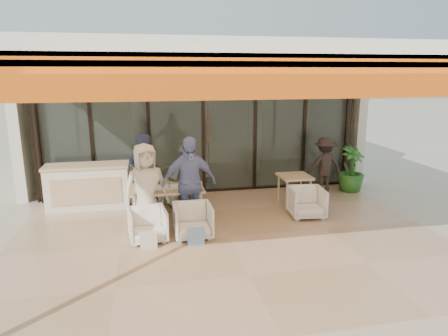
# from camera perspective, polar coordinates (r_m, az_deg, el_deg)

# --- Properties ---
(ground) EXTENTS (70.00, 70.00, 0.00)m
(ground) POSITION_cam_1_polar(r_m,az_deg,el_deg) (7.67, 0.63, -9.98)
(ground) COLOR #C6B293
(ground) RESTS_ON ground
(terrace_floor) EXTENTS (8.00, 6.00, 0.01)m
(terrace_floor) POSITION_cam_1_polar(r_m,az_deg,el_deg) (7.67, 0.63, -9.94)
(terrace_floor) COLOR tan
(terrace_floor) RESTS_ON ground
(terrace_structure) EXTENTS (8.00, 6.00, 3.40)m
(terrace_structure) POSITION_cam_1_polar(r_m,az_deg,el_deg) (6.78, 1.19, 15.12)
(terrace_structure) COLOR silver
(terrace_structure) RESTS_ON ground
(glass_storefront) EXTENTS (8.08, 0.10, 3.20)m
(glass_storefront) POSITION_cam_1_polar(r_m,az_deg,el_deg) (10.09, -2.97, 5.21)
(glass_storefront) COLOR #9EADA3
(glass_storefront) RESTS_ON ground
(interior_block) EXTENTS (9.05, 3.62, 3.52)m
(interior_block) POSITION_cam_1_polar(r_m,az_deg,el_deg) (12.31, -4.62, 9.64)
(interior_block) COLOR silver
(interior_block) RESTS_ON ground
(host_counter) EXTENTS (1.85, 0.65, 1.04)m
(host_counter) POSITION_cam_1_polar(r_m,az_deg,el_deg) (9.60, -18.85, -2.49)
(host_counter) COLOR silver
(host_counter) RESTS_ON ground
(dining_table) EXTENTS (1.50, 0.90, 0.93)m
(dining_table) POSITION_cam_1_polar(r_m,az_deg,el_deg) (8.37, -8.26, -3.10)
(dining_table) COLOR tan
(dining_table) RESTS_ON ground
(chair_far_left) EXTENTS (0.74, 0.72, 0.60)m
(chair_far_left) POSITION_cam_1_polar(r_m,az_deg,el_deg) (9.37, -11.06, -3.84)
(chair_far_left) COLOR white
(chair_far_left) RESTS_ON ground
(chair_far_right) EXTENTS (0.85, 0.82, 0.70)m
(chair_far_right) POSITION_cam_1_polar(r_m,az_deg,el_deg) (9.39, -5.94, -3.30)
(chair_far_right) COLOR white
(chair_far_right) RESTS_ON ground
(chair_near_left) EXTENTS (0.74, 0.70, 0.69)m
(chair_near_left) POSITION_cam_1_polar(r_m,az_deg,el_deg) (7.56, -10.86, -7.77)
(chair_near_left) COLOR white
(chair_near_left) RESTS_ON ground
(chair_near_right) EXTENTS (0.71, 0.66, 0.72)m
(chair_near_right) POSITION_cam_1_polar(r_m,az_deg,el_deg) (7.60, -4.47, -7.32)
(chair_near_right) COLOR white
(chair_near_right) RESTS_ON ground
(diner_navy) EXTENTS (0.76, 0.61, 1.83)m
(diner_navy) POSITION_cam_1_polar(r_m,az_deg,el_deg) (8.72, -11.19, -0.98)
(diner_navy) COLOR #181C36
(diner_navy) RESTS_ON ground
(diner_grey) EXTENTS (0.90, 0.80, 1.54)m
(diner_grey) POSITION_cam_1_polar(r_m,az_deg,el_deg) (8.80, -5.67, -1.62)
(diner_grey) COLOR slate
(diner_grey) RESTS_ON ground
(diner_cream) EXTENTS (0.98, 0.77, 1.76)m
(diner_cream) POSITION_cam_1_polar(r_m,az_deg,el_deg) (7.86, -11.10, -2.84)
(diner_cream) COLOR beige
(diner_cream) RESTS_ON ground
(diner_periwinkle) EXTENTS (1.15, 0.61, 1.86)m
(diner_periwinkle) POSITION_cam_1_polar(r_m,az_deg,el_deg) (7.89, -5.01, -2.17)
(diner_periwinkle) COLOR #6D7CB6
(diner_periwinkle) RESTS_ON ground
(tote_bag_cream) EXTENTS (0.30, 0.10, 0.34)m
(tote_bag_cream) POSITION_cam_1_polar(r_m,az_deg,el_deg) (7.26, -10.74, -10.20)
(tote_bag_cream) COLOR silver
(tote_bag_cream) RESTS_ON ground
(tote_bag_blue) EXTENTS (0.30, 0.10, 0.34)m
(tote_bag_blue) POSITION_cam_1_polar(r_m,az_deg,el_deg) (7.30, -4.04, -9.82)
(tote_bag_blue) COLOR #99BFD8
(tote_bag_blue) RESTS_ON ground
(side_table) EXTENTS (0.70, 0.70, 0.74)m
(side_table) POSITION_cam_1_polar(r_m,az_deg,el_deg) (9.36, 10.04, -1.67)
(side_table) COLOR tan
(side_table) RESTS_ON ground
(side_chair) EXTENTS (0.78, 0.74, 0.73)m
(side_chair) POSITION_cam_1_polar(r_m,az_deg,el_deg) (8.78, 11.76, -4.64)
(side_chair) COLOR white
(side_chair) RESTS_ON ground
(standing_woman) EXTENTS (0.97, 0.57, 1.48)m
(standing_woman) POSITION_cam_1_polar(r_m,az_deg,el_deg) (10.50, 14.12, 0.35)
(standing_woman) COLOR black
(standing_woman) RESTS_ON ground
(potted_palm) EXTENTS (0.88, 0.88, 1.21)m
(potted_palm) POSITION_cam_1_polar(r_m,az_deg,el_deg) (10.86, 17.71, -0.18)
(potted_palm) COLOR #1E5919
(potted_palm) RESTS_ON ground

